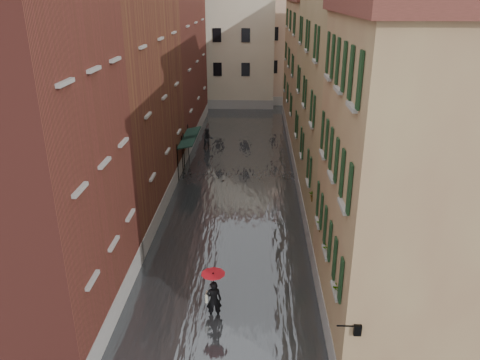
# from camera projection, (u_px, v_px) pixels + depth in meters

# --- Properties ---
(ground) EXTENTS (120.00, 120.00, 0.00)m
(ground) POSITION_uv_depth(u_px,v_px,m) (224.00, 290.00, 20.41)
(ground) COLOR #575659
(ground) RESTS_ON ground
(floodwater) EXTENTS (10.00, 60.00, 0.20)m
(floodwater) POSITION_uv_depth(u_px,v_px,m) (237.00, 179.00, 32.43)
(floodwater) COLOR #424549
(floodwater) RESTS_ON ground
(building_left_near) EXTENTS (6.00, 8.00, 13.00)m
(building_left_near) POSITION_uv_depth(u_px,v_px,m) (19.00, 164.00, 16.39)
(building_left_near) COLOR maroon
(building_left_near) RESTS_ON ground
(building_left_mid) EXTENTS (6.00, 14.00, 12.50)m
(building_left_mid) POSITION_uv_depth(u_px,v_px,m) (111.00, 103.00, 26.68)
(building_left_mid) COLOR brown
(building_left_mid) RESTS_ON ground
(building_left_far) EXTENTS (6.00, 16.00, 14.00)m
(building_left_far) POSITION_uv_depth(u_px,v_px,m) (162.00, 56.00, 40.32)
(building_left_far) COLOR maroon
(building_left_far) RESTS_ON ground
(building_right_near) EXTENTS (6.00, 8.00, 11.50)m
(building_right_near) POSITION_uv_depth(u_px,v_px,m) (419.00, 190.00, 16.16)
(building_right_near) COLOR #8F684A
(building_right_near) RESTS_ON ground
(building_right_mid) EXTENTS (6.00, 14.00, 13.00)m
(building_right_mid) POSITION_uv_depth(u_px,v_px,m) (359.00, 100.00, 26.08)
(building_right_mid) COLOR #9A825D
(building_right_mid) RESTS_ON ground
(building_right_far) EXTENTS (6.00, 16.00, 11.50)m
(building_right_far) POSITION_uv_depth(u_px,v_px,m) (324.00, 72.00, 40.28)
(building_right_far) COLOR #8F684A
(building_right_far) RESTS_ON ground
(building_end_cream) EXTENTS (12.00, 9.00, 13.00)m
(building_end_cream) POSITION_uv_depth(u_px,v_px,m) (221.00, 46.00, 53.35)
(building_end_cream) COLOR beige
(building_end_cream) RESTS_ON ground
(building_end_pink) EXTENTS (10.00, 9.00, 12.00)m
(building_end_pink) POSITION_uv_depth(u_px,v_px,m) (298.00, 48.00, 55.06)
(building_end_pink) COLOR tan
(building_end_pink) RESTS_ON ground
(awning_near) EXTENTS (1.09, 2.75, 2.80)m
(awning_near) POSITION_uv_depth(u_px,v_px,m) (187.00, 143.00, 32.18)
(awning_near) COLOR black
(awning_near) RESTS_ON ground
(awning_far) EXTENTS (1.09, 3.07, 2.80)m
(awning_far) POSITION_uv_depth(u_px,v_px,m) (191.00, 134.00, 34.16)
(awning_far) COLOR black
(awning_far) RESTS_ON ground
(wall_lantern) EXTENTS (0.71, 0.22, 0.35)m
(wall_lantern) POSITION_uv_depth(u_px,v_px,m) (357.00, 329.00, 13.57)
(wall_lantern) COLOR black
(wall_lantern) RESTS_ON ground
(window_planters) EXTENTS (0.59, 8.42, 0.84)m
(window_planters) POSITION_uv_depth(u_px,v_px,m) (326.00, 229.00, 18.27)
(window_planters) COLOR brown
(window_planters) RESTS_ON ground
(pedestrian_main) EXTENTS (0.94, 0.94, 2.06)m
(pedestrian_main) POSITION_uv_depth(u_px,v_px,m) (214.00, 292.00, 18.23)
(pedestrian_main) COLOR black
(pedestrian_main) RESTS_ON ground
(pedestrian_far) EXTENTS (1.06, 0.93, 1.87)m
(pedestrian_far) POSITION_uv_depth(u_px,v_px,m) (208.00, 139.00, 38.25)
(pedestrian_far) COLOR black
(pedestrian_far) RESTS_ON ground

